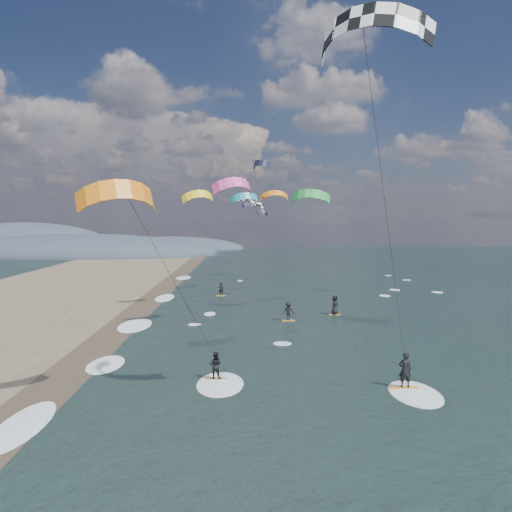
{
  "coord_description": "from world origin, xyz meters",
  "views": [
    {
      "loc": [
        -1.54,
        -15.46,
        9.25
      ],
      "look_at": [
        -1.0,
        12.0,
        7.0
      ],
      "focal_mm": 35.0,
      "sensor_mm": 36.0,
      "label": 1
    }
  ],
  "objects": [
    {
      "name": "ground",
      "position": [
        0.0,
        0.0,
        0.0
      ],
      "size": [
        260.0,
        260.0,
        0.0
      ],
      "primitive_type": "plane",
      "color": "black",
      "rests_on": "ground"
    },
    {
      "name": "wet_sand_strip",
      "position": [
        -12.0,
        10.0,
        0.0
      ],
      "size": [
        3.0,
        240.0,
        0.0
      ],
      "primitive_type": "cube",
      "color": "#382D23",
      "rests_on": "ground"
    },
    {
      "name": "coastal_hills",
      "position": [
        -44.84,
        107.86,
        0.0
      ],
      "size": [
        80.0,
        41.0,
        15.0
      ],
      "color": "#3D4756",
      "rests_on": "ground"
    },
    {
      "name": "kitesurfer_near_a",
      "position": [
        3.69,
        5.38,
        13.94
      ],
      "size": [
        8.08,
        9.43,
        17.82
      ],
      "color": "orange",
      "rests_on": "ground"
    },
    {
      "name": "kitesurfer_near_b",
      "position": [
        -5.57,
        7.87,
        7.05
      ],
      "size": [
        6.94,
        8.82,
        11.6
      ],
      "color": "orange",
      "rests_on": "ground"
    },
    {
      "name": "far_kitesurfers",
      "position": [
        2.95,
        30.6,
        0.86
      ],
      "size": [
        12.25,
        14.32,
        1.8
      ],
      "color": "orange",
      "rests_on": "ground"
    },
    {
      "name": "bg_kite_field",
      "position": [
        -0.04,
        52.44,
        11.91
      ],
      "size": [
        13.43,
        69.92,
        7.24
      ],
      "color": "green",
      "rests_on": "ground"
    },
    {
      "name": "shoreline_surf",
      "position": [
        -10.8,
        14.75,
        0.0
      ],
      "size": [
        2.4,
        79.4,
        0.11
      ],
      "color": "white",
      "rests_on": "ground"
    }
  ]
}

